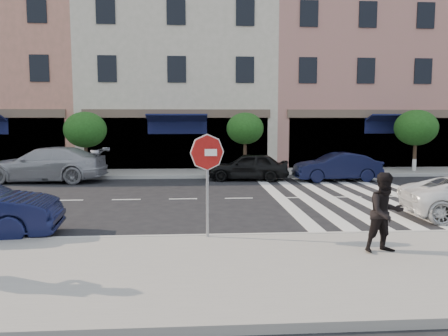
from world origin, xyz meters
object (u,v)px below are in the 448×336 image
(car_far_right, at_px, (337,167))
(car_far_mid, at_px, (248,166))
(walker, at_px, (385,213))
(car_far_left, at_px, (46,164))
(stop_sign, at_px, (207,162))

(car_far_right, bearing_deg, car_far_mid, -98.72)
(walker, bearing_deg, car_far_left, 120.94)
(car_far_mid, height_order, car_far_right, car_far_right)
(stop_sign, distance_m, car_far_right, 11.79)
(stop_sign, distance_m, car_far_left, 12.73)
(stop_sign, xyz_separation_m, car_far_left, (-7.07, 10.53, -1.08))
(car_far_left, relative_size, car_far_mid, 1.45)
(car_far_left, bearing_deg, walker, 45.59)
(car_far_left, distance_m, car_far_right, 13.35)
(stop_sign, height_order, car_far_right, stop_sign)
(walker, xyz_separation_m, car_far_right, (2.75, 11.30, -0.31))
(car_far_left, bearing_deg, stop_sign, 37.85)
(car_far_left, distance_m, car_far_mid, 9.27)
(car_far_left, xyz_separation_m, car_far_right, (13.34, -0.62, -0.14))
(car_far_left, height_order, car_far_mid, car_far_left)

